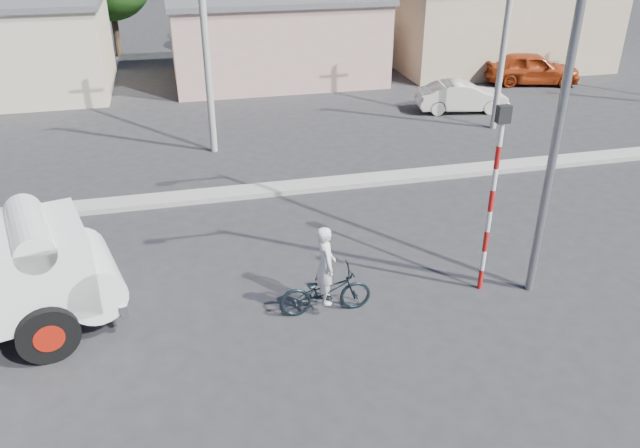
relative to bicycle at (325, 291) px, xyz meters
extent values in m
plane|color=#29292C|center=(0.51, -1.44, -0.53)|extent=(120.00, 120.00, 0.00)
cube|color=#99968E|center=(0.51, 6.56, -0.45)|extent=(40.00, 0.80, 0.16)
cylinder|color=black|center=(-5.58, -0.27, 0.06)|extent=(1.23, 0.64, 1.18)
cylinder|color=red|center=(-5.58, -0.27, 0.06)|extent=(0.66, 0.52, 0.58)
cylinder|color=black|center=(-6.17, 1.91, 0.06)|extent=(1.23, 0.64, 1.18)
cylinder|color=red|center=(-6.17, 1.91, 0.06)|extent=(0.66, 0.52, 0.58)
cube|color=white|center=(-5.77, 0.85, 0.98)|extent=(2.44, 2.63, 1.67)
cylinder|color=white|center=(-4.89, 1.08, 0.49)|extent=(1.71, 2.44, 1.18)
cylinder|color=white|center=(-5.77, 0.85, 1.73)|extent=(1.30, 2.33, 0.75)
cube|color=silver|center=(-4.47, 1.19, 0.06)|extent=(0.74, 2.27, 0.30)
imported|color=black|center=(0.00, 0.00, 0.00)|extent=(2.02, 0.75, 1.05)
imported|color=white|center=(0.00, 0.00, 0.36)|extent=(0.44, 0.66, 1.78)
imported|color=silver|center=(9.21, 12.93, 0.10)|extent=(3.98, 1.95, 1.26)
imported|color=#9A310F|center=(14.47, 16.31, 0.24)|extent=(4.80, 2.92, 1.53)
cylinder|color=red|center=(3.71, 0.06, -0.28)|extent=(0.11, 0.11, 0.50)
cylinder|color=white|center=(3.71, 0.06, 0.22)|extent=(0.11, 0.11, 0.50)
cylinder|color=red|center=(3.71, 0.06, 0.72)|extent=(0.11, 0.11, 0.50)
cylinder|color=white|center=(3.71, 0.06, 1.22)|extent=(0.11, 0.11, 0.50)
cylinder|color=red|center=(3.71, 0.06, 1.72)|extent=(0.11, 0.11, 0.50)
cylinder|color=white|center=(3.71, 0.06, 2.22)|extent=(0.11, 0.11, 0.50)
cylinder|color=red|center=(3.71, 0.06, 2.72)|extent=(0.11, 0.11, 0.50)
cylinder|color=white|center=(3.71, 0.06, 3.22)|extent=(0.11, 0.11, 0.50)
cube|color=black|center=(3.71, 0.06, 3.65)|extent=(0.28, 0.18, 0.36)
cylinder|color=slate|center=(4.81, -0.24, 3.97)|extent=(0.18, 0.18, 9.00)
cube|color=tan|center=(2.51, 20.56, 1.37)|extent=(10.00, 7.00, 3.80)
cube|color=tan|center=(14.51, 20.56, 1.57)|extent=(11.00, 7.00, 4.20)
cylinder|color=#38281E|center=(-5.49, 27.56, 1.21)|extent=(0.36, 0.36, 3.47)
cylinder|color=#38281E|center=(4.51, 26.56, 1.57)|extent=(0.36, 0.36, 4.20)
cylinder|color=#38281E|center=(11.51, 28.56, 1.29)|extent=(0.36, 0.36, 3.64)
cylinder|color=#38281E|center=(20.51, 26.56, 1.66)|extent=(0.36, 0.36, 4.37)
cylinder|color=#99968E|center=(-1.49, 10.56, 3.47)|extent=(0.24, 0.24, 8.00)
cylinder|color=#99968E|center=(9.51, 10.56, 3.47)|extent=(0.24, 0.24, 8.00)
camera|label=1|loc=(-2.76, -10.91, 7.46)|focal=35.00mm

